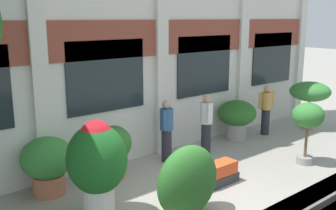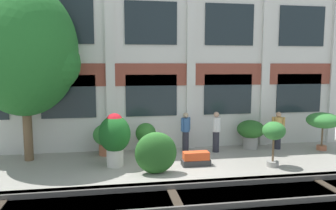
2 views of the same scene
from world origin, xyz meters
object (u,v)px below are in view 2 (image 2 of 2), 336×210
object	(u,v)px
broadleaf_tree	(24,53)
potted_plant_stone_basin	(107,137)
potted_plant_ribbed_drum	(115,135)
topiary_hedge	(156,153)
potted_plant_glazed_jar	(146,136)
potted_plant_fluted_column	(251,131)
potted_plant_square_trough	(196,159)
potted_plant_tall_urn	(274,133)
resident_by_doorway	(278,129)
resident_watching_tracks	(216,131)
resident_near_plants	(186,131)
potted_plant_terracotta_small	(323,121)

from	to	relation	value
broadleaf_tree	potted_plant_stone_basin	distance (m)	4.29
potted_plant_ribbed_drum	topiary_hedge	distance (m)	1.69
potted_plant_glazed_jar	potted_plant_fluted_column	bearing A→B (deg)	1.98
potted_plant_square_trough	potted_plant_fluted_column	size ratio (longest dim) A/B	0.84
potted_plant_fluted_column	potted_plant_stone_basin	size ratio (longest dim) A/B	0.98
potted_plant_tall_urn	resident_by_doorway	size ratio (longest dim) A/B	1.01
resident_watching_tracks	potted_plant_square_trough	bearing A→B (deg)	-96.05
potted_plant_ribbed_drum	resident_near_plants	world-z (taller)	potted_plant_ribbed_drum
potted_plant_square_trough	potted_plant_fluted_column	bearing A→B (deg)	33.58
potted_plant_stone_basin	potted_plant_square_trough	bearing A→B (deg)	-32.07
potted_plant_ribbed_drum	resident_near_plants	xyz separation A→B (m)	(2.82, 1.43, -0.24)
resident_near_plants	topiary_hedge	xyz separation A→B (m)	(-1.52, -2.43, -0.18)
potted_plant_stone_basin	resident_by_doorway	distance (m)	7.01
potted_plant_terracotta_small	resident_by_doorway	distance (m)	1.81
resident_near_plants	potted_plant_ribbed_drum	bearing A→B (deg)	-99.36
potted_plant_square_trough	resident_by_doorway	distance (m)	4.30
broadleaf_tree	resident_by_doorway	bearing A→B (deg)	0.06
potted_plant_square_trough	resident_near_plants	distance (m)	1.92
potted_plant_stone_basin	resident_near_plants	world-z (taller)	resident_near_plants
potted_plant_ribbed_drum	potted_plant_stone_basin	size ratio (longest dim) A/B	1.51
resident_by_doorway	potted_plant_tall_urn	bearing A→B (deg)	-7.22
topiary_hedge	broadleaf_tree	bearing A→B (deg)	153.10
potted_plant_ribbed_drum	resident_by_doorway	bearing A→B (deg)	10.60
potted_plant_fluted_column	resident_by_doorway	xyz separation A→B (m)	(1.09, -0.25, 0.11)
potted_plant_terracotta_small	potted_plant_stone_basin	xyz separation A→B (m)	(-8.72, 0.75, -0.50)
potted_plant_tall_urn	resident_near_plants	xyz separation A→B (m)	(-2.55, 2.38, -0.31)
potted_plant_tall_urn	potted_plant_fluted_column	xyz separation A→B (m)	(0.25, 2.45, -0.44)
potted_plant_tall_urn	resident_by_doorway	distance (m)	2.60
resident_watching_tracks	resident_near_plants	size ratio (longest dim) A/B	1.02
potted_plant_tall_urn	resident_by_doorway	xyz separation A→B (m)	(1.35, 2.20, -0.33)
potted_plant_ribbed_drum	potted_plant_square_trough	xyz separation A→B (m)	(2.78, -0.38, -0.87)
potted_plant_glazed_jar	potted_plant_fluted_column	xyz separation A→B (m)	(4.42, 0.15, -0.01)
potted_plant_ribbed_drum	potted_plant_square_trough	world-z (taller)	potted_plant_ribbed_drum
potted_plant_tall_urn	resident_near_plants	distance (m)	3.50
potted_plant_square_trough	potted_plant_terracotta_small	xyz separation A→B (m)	(5.65, 1.18, 0.97)
potted_plant_ribbed_drum	resident_by_doorway	size ratio (longest dim) A/B	1.19
potted_plant_ribbed_drum	resident_by_doorway	world-z (taller)	potted_plant_ribbed_drum
potted_plant_glazed_jar	potted_plant_square_trough	distance (m)	2.40
potted_plant_tall_urn	resident_near_plants	world-z (taller)	resident_near_plants
potted_plant_square_trough	resident_watching_tracks	world-z (taller)	resident_watching_tracks
potted_plant_glazed_jar	resident_near_plants	xyz separation A→B (m)	(1.61, 0.08, 0.12)
potted_plant_square_trough	resident_watching_tracks	bearing A→B (deg)	52.25
potted_plant_square_trough	resident_near_plants	world-z (taller)	resident_near_plants
potted_plant_terracotta_small	potted_plant_fluted_column	bearing A→B (deg)	165.78
potted_plant_terracotta_small	topiary_hedge	world-z (taller)	potted_plant_terracotta_small
potted_plant_stone_basin	resident_near_plants	xyz separation A→B (m)	(3.11, -0.11, 0.15)
potted_plant_ribbed_drum	potted_plant_fluted_column	size ratio (longest dim) A/B	1.55
potted_plant_square_trough	potted_plant_stone_basin	bearing A→B (deg)	147.93
potted_plant_ribbed_drum	potted_plant_square_trough	bearing A→B (deg)	-7.83
broadleaf_tree	potted_plant_ribbed_drum	distance (m)	4.39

